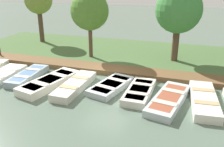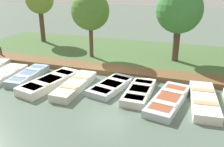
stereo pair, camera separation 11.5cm
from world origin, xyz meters
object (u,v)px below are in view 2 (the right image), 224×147
at_px(rowboat_1, 3,75).
at_px(mooring_post_near, 1,53).
at_px(rowboat_8, 204,100).
at_px(rowboat_3, 50,82).
at_px(rowboat_4, 75,85).
at_px(rowboat_2, 28,75).
at_px(rowboat_6, 139,92).
at_px(park_tree_left, 90,11).
at_px(park_tree_center, 179,11).
at_px(rowboat_7, 168,100).
at_px(rowboat_5, 111,86).
at_px(park_tree_far_left, 40,1).

xyz_separation_m(rowboat_1, mooring_post_near, (-2.90, -2.60, 0.26)).
bearing_deg(mooring_post_near, rowboat_8, 78.82).
height_order(rowboat_3, rowboat_4, rowboat_3).
bearing_deg(rowboat_2, rowboat_1, -79.68).
xyz_separation_m(rowboat_6, rowboat_8, (-0.02, 2.95, 0.02)).
bearing_deg(park_tree_left, rowboat_6, 44.16).
bearing_deg(rowboat_6, rowboat_8, 91.39).
relative_size(rowboat_2, park_tree_center, 0.63).
bearing_deg(park_tree_left, rowboat_4, 12.94).
distance_m(rowboat_7, park_tree_left, 8.23).
bearing_deg(rowboat_3, park_tree_center, 148.18).
bearing_deg(rowboat_4, rowboat_5, 109.45).
xyz_separation_m(rowboat_6, park_tree_far_left, (-7.31, -10.05, 3.38)).
bearing_deg(rowboat_3, rowboat_4, 106.25).
bearing_deg(rowboat_7, rowboat_6, -94.31).
bearing_deg(rowboat_5, rowboat_3, -64.16).
xyz_separation_m(mooring_post_near, park_tree_center, (-2.79, 11.63, 3.01)).
xyz_separation_m(rowboat_1, rowboat_8, (-0.24, 10.82, 0.04)).
height_order(rowboat_1, rowboat_4, rowboat_4).
xyz_separation_m(rowboat_3, rowboat_8, (-0.41, 7.65, -0.01)).
relative_size(rowboat_6, mooring_post_near, 3.48).
distance_m(rowboat_2, park_tree_far_left, 8.73).
xyz_separation_m(rowboat_5, park_tree_center, (-5.18, 2.69, 3.27)).
relative_size(rowboat_1, rowboat_4, 0.93).
relative_size(rowboat_3, park_tree_center, 0.77).
relative_size(rowboat_5, rowboat_7, 0.83).
bearing_deg(rowboat_4, park_tree_far_left, -137.87).
distance_m(rowboat_2, rowboat_6, 6.42).
distance_m(mooring_post_near, park_tree_center, 12.34).
distance_m(rowboat_4, park_tree_left, 5.85).
relative_size(rowboat_3, mooring_post_near, 4.47).
height_order(rowboat_2, rowboat_3, rowboat_3).
height_order(rowboat_6, mooring_post_near, mooring_post_near).
height_order(park_tree_left, park_tree_center, park_tree_center).
bearing_deg(rowboat_8, park_tree_far_left, -124.03).
bearing_deg(rowboat_1, rowboat_8, 88.33).
xyz_separation_m(rowboat_7, park_tree_far_left, (-7.69, -11.49, 3.40)).
bearing_deg(rowboat_8, park_tree_center, -166.56).
bearing_deg(rowboat_3, park_tree_left, -170.38).
bearing_deg(rowboat_6, rowboat_5, -99.54).
distance_m(rowboat_5, park_tree_left, 6.00).
relative_size(rowboat_3, rowboat_5, 1.23).
bearing_deg(rowboat_8, rowboat_2, -95.38).
bearing_deg(park_tree_left, rowboat_8, 58.48).
xyz_separation_m(rowboat_2, rowboat_6, (0.12, 6.41, -0.00)).
bearing_deg(park_tree_center, rowboat_3, -45.05).
relative_size(rowboat_7, park_tree_center, 0.75).
bearing_deg(rowboat_1, park_tree_far_left, -166.84).
height_order(rowboat_5, rowboat_6, rowboat_6).
relative_size(rowboat_8, mooring_post_near, 4.28).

